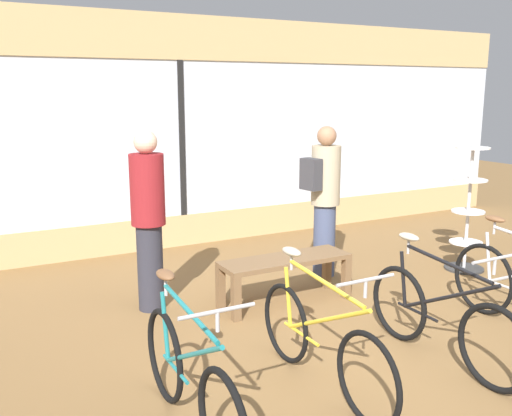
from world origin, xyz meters
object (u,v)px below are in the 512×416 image
Objects in this scene: bicycle_far_left at (189,379)px; customer_by_window at (324,196)px; bicycle_right at (441,318)px; display_bench at (285,266)px; customer_near_rack at (148,217)px; bicycle_left at (321,341)px; accessory_rack at (468,217)px.

bicycle_far_left is 0.93× the size of customer_by_window.
bicycle_right reaches higher than display_bench.
customer_by_window reaches higher than display_bench.
bicycle_right is 1.21× the size of display_bench.
customer_near_rack is (0.46, 2.21, 0.58)m from bicycle_far_left.
bicycle_left is 2.74m from customer_by_window.
bicycle_right is 0.93× the size of customer_near_rack.
bicycle_far_left is 1.20× the size of display_bench.
bicycle_left is 1.22× the size of display_bench.
accessory_rack is at bearing 25.43° from bicycle_left.
bicycle_far_left is 3.51m from customer_by_window.
display_bench is (-2.57, 0.08, -0.27)m from accessory_rack.
display_bench is 0.77× the size of customer_near_rack.
customer_by_window is at bearing 1.52° from customer_near_rack.
customer_by_window is at bearing 32.90° from display_bench.
customer_by_window is (2.16, 0.06, 0.01)m from customer_near_rack.
bicycle_far_left is 0.92× the size of customer_near_rack.
customer_by_window is (2.62, 2.27, 0.59)m from bicycle_far_left.
bicycle_right is 1.78m from display_bench.
display_bench is 1.49m from customer_near_rack.
display_bench is 1.18m from customer_by_window.
bicycle_right is 1.05× the size of accessory_rack.
bicycle_far_left is 2.44m from display_bench.
customer_near_rack is 2.16m from customer_by_window.
accessory_rack is at bearing -8.65° from customer_near_rack.
customer_by_window is (1.54, 2.18, 0.59)m from bicycle_left.
customer_by_window is at bearing 40.90° from bicycle_far_left.
customer_near_rack is 1.02× the size of customer_by_window.
bicycle_far_left reaches higher than bicycle_left.
bicycle_far_left is 0.98× the size of bicycle_left.
customer_near_rack is (-1.29, 0.51, 0.56)m from display_bench.
display_bench is (1.75, 1.70, 0.02)m from bicycle_far_left.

